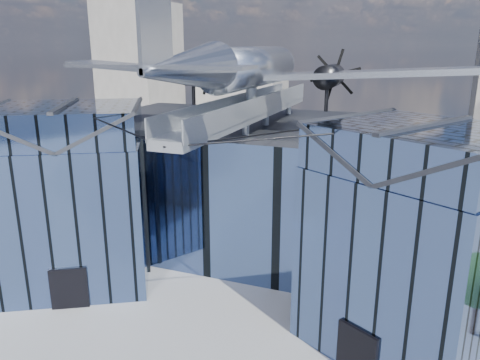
% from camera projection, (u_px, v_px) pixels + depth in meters
% --- Properties ---
extents(ground_plane, '(120.00, 120.00, 0.00)m').
position_uv_depth(ground_plane, '(229.00, 298.00, 29.48)').
color(ground_plane, gray).
extents(museum, '(32.88, 24.50, 17.60)m').
position_uv_depth(museum, '(259.00, 189.00, 33.16)').
color(museum, '#415785').
rests_on(museum, ground).
extents(bg_towers, '(77.00, 24.50, 26.00)m').
position_uv_depth(bg_towers, '(364.00, 81.00, 71.42)').
color(bg_towers, gray).
rests_on(bg_towers, ground).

